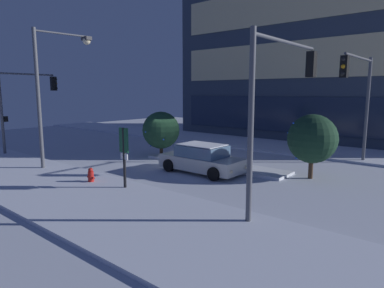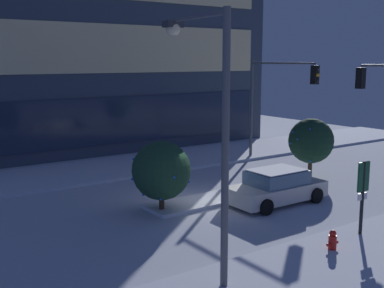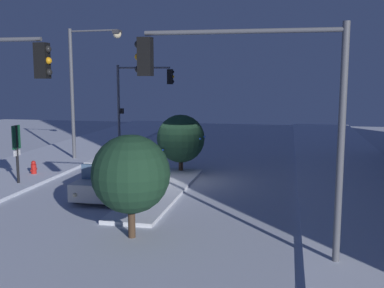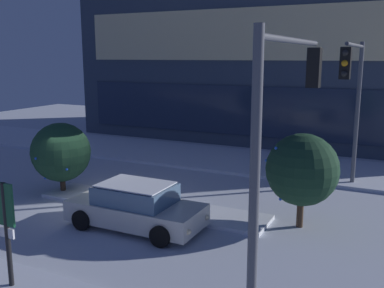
{
  "view_description": "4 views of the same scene",
  "coord_description": "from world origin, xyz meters",
  "views": [
    {
      "loc": [
        13.7,
        -15.31,
        4.16
      ],
      "look_at": [
        0.69,
        0.34,
        1.0
      ],
      "focal_mm": 31.48,
      "sensor_mm": 36.0,
      "label": 1
    },
    {
      "loc": [
        -11.41,
        -16.44,
        6.11
      ],
      "look_at": [
        1.8,
        2.59,
        2.1
      ],
      "focal_mm": 45.68,
      "sensor_mm": 36.0,
      "label": 2
    },
    {
      "loc": [
        20.88,
        5.1,
        4.83
      ],
      "look_at": [
        0.36,
        0.88,
        1.76
      ],
      "focal_mm": 43.84,
      "sensor_mm": 36.0,
      "label": 3
    },
    {
      "loc": [
        10.76,
        -13.2,
        5.53
      ],
      "look_at": [
        3.65,
        1.32,
        2.28
      ],
      "focal_mm": 40.92,
      "sensor_mm": 36.0,
      "label": 4
    }
  ],
  "objects": [
    {
      "name": "ground",
      "position": [
        0.0,
        0.0,
        0.0
      ],
      "size": [
        52.0,
        52.0,
        0.0
      ],
      "primitive_type": "plane",
      "color": "silver"
    },
    {
      "name": "curb_strip_far",
      "position": [
        0.0,
        8.2,
        0.07
      ],
      "size": [
        52.0,
        5.2,
        0.14
      ],
      "primitive_type": "cube",
      "color": "silver",
      "rests_on": "ground"
    },
    {
      "name": "median_strip",
      "position": [
        2.53,
        0.04,
        0.07
      ],
      "size": [
        9.0,
        1.8,
        0.14
      ],
      "primitive_type": "cube",
      "color": "silver",
      "rests_on": "ground"
    },
    {
      "name": "car_near",
      "position": [
        3.15,
        -1.82,
        0.71
      ],
      "size": [
        4.57,
        2.12,
        1.49
      ],
      "rotation": [
        0.0,
        0.0,
        -0.0
      ],
      "color": "silver",
      "rests_on": "ground"
    },
    {
      "name": "traffic_light_corner_near_right",
      "position": [
        8.6,
        -4.39,
        4.26
      ],
      "size": [
        0.32,
        5.03,
        6.04
      ],
      "rotation": [
        0.0,
        0.0,
        1.57
      ],
      "color": "#565960",
      "rests_on": "ground"
    },
    {
      "name": "traffic_light_corner_far_right",
      "position": [
        8.96,
        4.25,
        4.33
      ],
      "size": [
        0.32,
        5.37,
        6.11
      ],
      "rotation": [
        0.0,
        0.0,
        -1.57
      ],
      "color": "#565960",
      "rests_on": "ground"
    },
    {
      "name": "parking_info_sign",
      "position": [
        2.64,
        -6.47,
        1.71
      ],
      "size": [
        0.55,
        0.12,
        2.69
      ],
      "rotation": [
        0.0,
        0.0,
        1.54
      ],
      "color": "black",
      "rests_on": "ground"
    },
    {
      "name": "decorated_tree_median",
      "position": [
        7.96,
        0.59,
        1.94
      ],
      "size": [
        2.38,
        2.35,
        3.12
      ],
      "color": "#473323",
      "rests_on": "ground"
    },
    {
      "name": "decorated_tree_left_of_median",
      "position": [
        -1.55,
        -0.08,
        1.73
      ],
      "size": [
        2.38,
        2.49,
        2.92
      ],
      "color": "#473323",
      "rests_on": "ground"
    }
  ]
}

